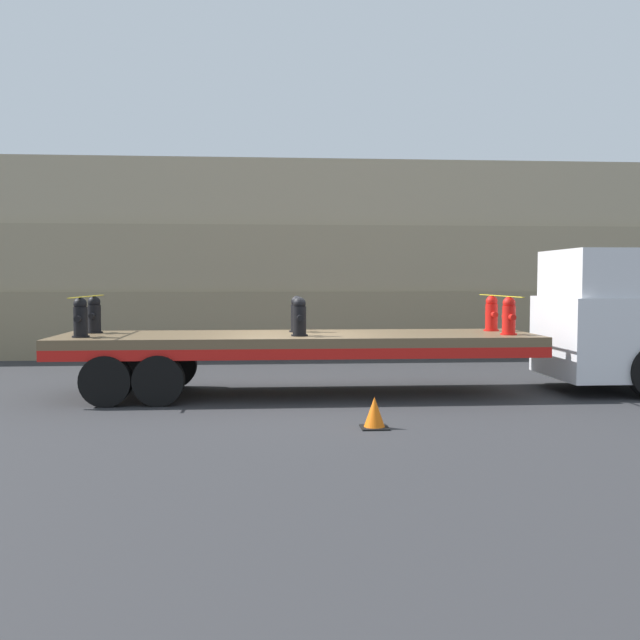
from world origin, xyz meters
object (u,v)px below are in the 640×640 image
object	(u,v)px
traffic_cone	(374,413)
fire_hydrant_black_far_1	(297,315)
fire_hydrant_black_near_1	(299,317)
fire_hydrant_red_far_2	(492,314)
truck_cab	(609,322)
fire_hydrant_black_far_0	(94,315)
flatbed_trailer	(270,345)
fire_hydrant_black_near_0	(80,318)
fire_hydrant_red_near_2	(509,317)

from	to	relation	value
traffic_cone	fire_hydrant_black_far_1	bearing A→B (deg)	104.70
fire_hydrant_black_near_1	fire_hydrant_red_far_2	world-z (taller)	same
truck_cab	fire_hydrant_black_near_1	size ratio (longest dim) A/B	3.88
fire_hydrant_black_far_0	fire_hydrant_black_far_1	distance (m)	4.11
truck_cab	flatbed_trailer	bearing A→B (deg)	180.00
fire_hydrant_black_near_0	traffic_cone	world-z (taller)	fire_hydrant_black_near_0
flatbed_trailer	fire_hydrant_black_near_0	distance (m)	3.62
fire_hydrant_black_near_1	fire_hydrant_red_far_2	distance (m)	4.25
fire_hydrant_red_far_2	fire_hydrant_black_near_0	bearing A→B (deg)	-172.51
fire_hydrant_red_near_2	fire_hydrant_black_near_0	bearing A→B (deg)	180.00
fire_hydrant_black_far_1	fire_hydrant_red_far_2	distance (m)	4.11
truck_cab	fire_hydrant_red_near_2	world-z (taller)	truck_cab
fire_hydrant_black_far_1	fire_hydrant_black_near_1	bearing A→B (deg)	-90.00
fire_hydrant_black_far_0	fire_hydrant_red_near_2	xyz separation A→B (m)	(8.21, -1.08, 0.00)
truck_cab	fire_hydrant_black_far_1	world-z (taller)	truck_cab
fire_hydrant_red_near_2	traffic_cone	world-z (taller)	fire_hydrant_red_near_2
fire_hydrant_black_far_0	fire_hydrant_red_far_2	world-z (taller)	same
fire_hydrant_black_far_0	fire_hydrant_black_near_1	bearing A→B (deg)	-14.73
truck_cab	traffic_cone	xyz separation A→B (m)	(-5.39, -3.37, -1.19)
fire_hydrant_black_near_0	fire_hydrant_black_far_1	bearing A→B (deg)	14.73
fire_hydrant_black_near_1	fire_hydrant_red_near_2	xyz separation A→B (m)	(4.11, 0.00, 0.00)
fire_hydrant_black_far_1	traffic_cone	bearing A→B (deg)	-75.30
truck_cab	fire_hydrant_black_far_0	xyz separation A→B (m)	(-10.52, 0.54, 0.14)
fire_hydrant_black_far_1	fire_hydrant_black_far_0	bearing A→B (deg)	180.00
fire_hydrant_black_near_1	traffic_cone	distance (m)	3.29
fire_hydrant_black_near_0	fire_hydrant_black_far_0	size ratio (longest dim) A/B	1.00
flatbed_trailer	traffic_cone	bearing A→B (deg)	-64.64
fire_hydrant_black_near_1	fire_hydrant_black_far_1	xyz separation A→B (m)	(0.00, 1.08, 0.00)
fire_hydrant_black_far_0	fire_hydrant_red_far_2	xyz separation A→B (m)	(8.21, 0.00, 0.00)
traffic_cone	fire_hydrant_black_near_0	bearing A→B (deg)	151.16
fire_hydrant_black_near_0	flatbed_trailer	bearing A→B (deg)	8.68
fire_hydrant_black_near_0	fire_hydrant_red_near_2	world-z (taller)	same
fire_hydrant_black_near_0	fire_hydrant_black_far_1	world-z (taller)	same
truck_cab	fire_hydrant_black_near_1	xyz separation A→B (m)	(-6.41, -0.54, 0.14)
flatbed_trailer	fire_hydrant_black_near_1	world-z (taller)	fire_hydrant_black_near_1
flatbed_trailer	fire_hydrant_black_far_1	xyz separation A→B (m)	(0.57, 0.54, 0.58)
truck_cab	fire_hydrant_red_far_2	size ratio (longest dim) A/B	3.88
fire_hydrant_black_far_0	traffic_cone	world-z (taller)	fire_hydrant_black_far_0
truck_cab	fire_hydrant_red_far_2	distance (m)	2.37
fire_hydrant_black_far_0	traffic_cone	distance (m)	6.59
truck_cab	traffic_cone	world-z (taller)	truck_cab
truck_cab	fire_hydrant_black_near_1	distance (m)	6.44
fire_hydrant_black_far_1	fire_hydrant_red_near_2	size ratio (longest dim) A/B	1.00
traffic_cone	flatbed_trailer	bearing A→B (deg)	115.36
fire_hydrant_black_near_0	fire_hydrant_black_near_1	distance (m)	4.11
fire_hydrant_black_near_0	fire_hydrant_red_far_2	bearing A→B (deg)	7.49
fire_hydrant_red_near_2	fire_hydrant_black_near_1	bearing A→B (deg)	180.00
truck_cab	fire_hydrant_red_near_2	xyz separation A→B (m)	(-2.30, -0.54, 0.14)
fire_hydrant_black_near_0	traffic_cone	xyz separation A→B (m)	(5.13, -2.83, -1.33)
fire_hydrant_black_far_0	fire_hydrant_red_near_2	bearing A→B (deg)	-7.49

